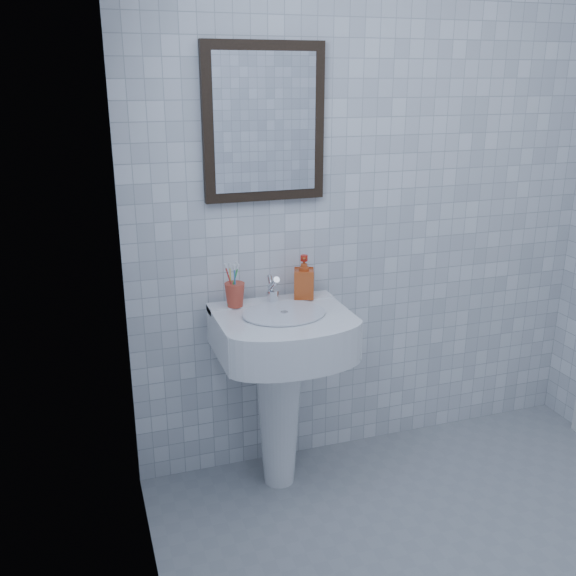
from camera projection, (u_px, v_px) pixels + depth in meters
name	position (u px, v px, depth m)	size (l,w,h in m)	color
wall_back	(374.00, 190.00, 2.82)	(2.20, 0.02, 2.50)	white
wall_left	(159.00, 305.00, 1.41)	(0.02, 2.40, 2.50)	white
washbasin	(280.00, 369.00, 2.69)	(0.54, 0.40, 0.83)	white
faucet	(273.00, 291.00, 2.68)	(0.05, 0.11, 0.13)	silver
toothbrush_cup	(235.00, 295.00, 2.63)	(0.08, 0.08, 0.10)	#C4442F
soap_dispenser	(304.00, 277.00, 2.72)	(0.08, 0.09, 0.18)	#C04612
wall_mirror	(264.00, 123.00, 2.55)	(0.50, 0.04, 0.62)	black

